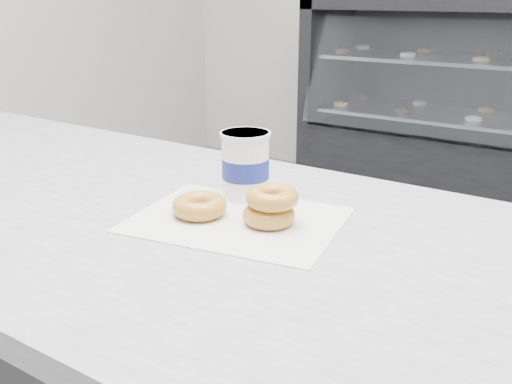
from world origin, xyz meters
TOP-DOWN VIEW (x-y plane):
  - wax_paper at (-0.02, -0.56)m, footprint 0.38×0.32m
  - donut_single at (-0.09, -0.58)m, footprint 0.12×0.12m
  - donut_stack at (0.03, -0.55)m, footprint 0.12×0.12m
  - coffee_cup at (-0.08, -0.46)m, footprint 0.10×0.10m

SIDE VIEW (x-z plane):
  - wax_paper at x=-0.02m, z-range 0.90..0.90m
  - donut_single at x=-0.09m, z-range 0.90..0.93m
  - donut_stack at x=0.03m, z-range 0.90..0.96m
  - coffee_cup at x=-0.08m, z-range 0.90..1.02m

